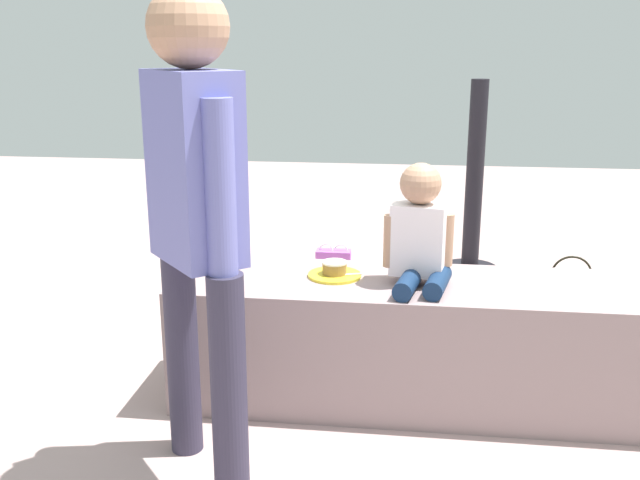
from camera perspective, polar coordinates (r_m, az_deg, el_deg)
ground_plane at (r=3.11m, az=7.98°, el=-12.45°), size 12.00×12.00×0.00m
concrete_ledge at (r=3.00m, az=8.17°, el=-8.06°), size 2.03×0.53×0.52m
child_seated at (r=2.82m, az=7.96°, el=0.60°), size 0.28×0.33×0.48m
adult_standing at (r=2.28m, az=-9.84°, el=3.23°), size 0.37×0.39×1.62m
cake_plate at (r=2.94m, az=1.17°, el=-2.53°), size 0.22×0.22×0.07m
gift_bag at (r=4.05m, az=1.07°, el=-2.99°), size 0.19×0.09×0.36m
railing_post at (r=4.65m, az=12.11°, el=3.04°), size 0.36×0.36×1.23m
water_bottle_near_gift at (r=4.09m, az=8.62°, el=-3.96°), size 0.06×0.06×0.22m
water_bottle_far_side at (r=3.84m, az=19.33°, el=-6.19°), size 0.06×0.06×0.20m
party_cup_red at (r=3.61m, az=3.68°, el=-7.30°), size 0.07×0.07×0.11m
cake_box_white at (r=3.96m, az=11.43°, el=-5.50°), size 0.39×0.36×0.10m
handbag_black_leather at (r=4.22m, az=19.27°, el=-3.91°), size 0.31×0.13×0.32m
handbag_brown_canvas at (r=3.68m, az=-6.36°, el=-6.01°), size 0.34×0.10×0.32m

